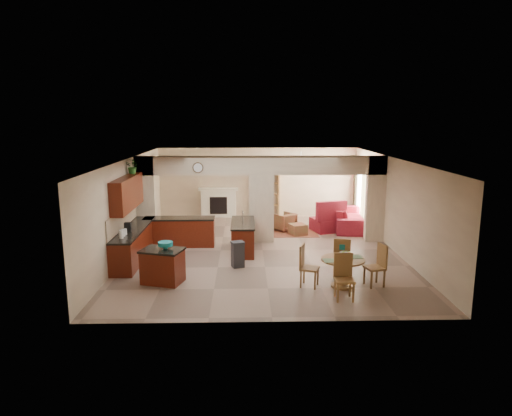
{
  "coord_description": "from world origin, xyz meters",
  "views": [
    {
      "loc": [
        -0.55,
        -13.44,
        3.98
      ],
      "look_at": [
        -0.19,
        0.3,
        1.26
      ],
      "focal_mm": 32.0,
      "sensor_mm": 36.0,
      "label": 1
    }
  ],
  "objects_px": {
    "kitchen_island": "(163,266)",
    "dining_table": "(343,268)",
    "armchair": "(284,222)",
    "sofa": "(349,217)"
  },
  "relations": [
    {
      "from": "dining_table",
      "to": "kitchen_island",
      "type": "bearing_deg",
      "value": 174.56
    },
    {
      "from": "kitchen_island",
      "to": "armchair",
      "type": "bearing_deg",
      "value": 72.97
    },
    {
      "from": "armchair",
      "to": "kitchen_island",
      "type": "bearing_deg",
      "value": 17.3
    },
    {
      "from": "kitchen_island",
      "to": "armchair",
      "type": "distance_m",
      "value": 6.25
    },
    {
      "from": "kitchen_island",
      "to": "dining_table",
      "type": "bearing_deg",
      "value": 10.84
    },
    {
      "from": "armchair",
      "to": "sofa",
      "type": "bearing_deg",
      "value": 149.55
    },
    {
      "from": "dining_table",
      "to": "sofa",
      "type": "xyz_separation_m",
      "value": [
        1.52,
        6.02,
        -0.07
      ]
    },
    {
      "from": "kitchen_island",
      "to": "dining_table",
      "type": "xyz_separation_m",
      "value": [
        4.34,
        -0.41,
        0.05
      ]
    },
    {
      "from": "kitchen_island",
      "to": "sofa",
      "type": "height_order",
      "value": "kitchen_island"
    },
    {
      "from": "kitchen_island",
      "to": "armchair",
      "type": "height_order",
      "value": "kitchen_island"
    }
  ]
}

